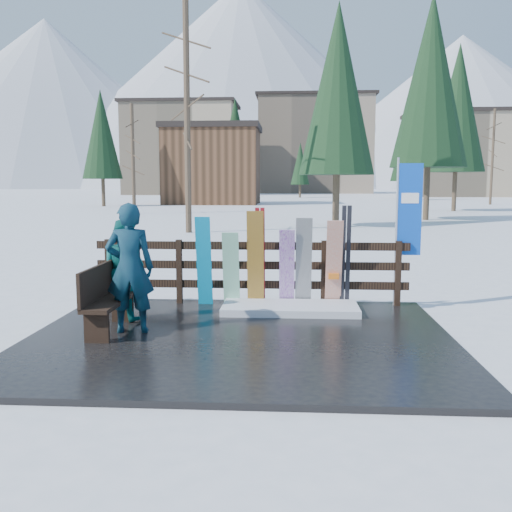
# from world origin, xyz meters

# --- Properties ---
(ground) EXTENTS (700.00, 700.00, 0.00)m
(ground) POSITION_xyz_m (0.00, 0.00, 0.00)
(ground) COLOR white
(ground) RESTS_ON ground
(deck) EXTENTS (6.00, 5.00, 0.08)m
(deck) POSITION_xyz_m (0.00, 0.00, 0.04)
(deck) COLOR black
(deck) RESTS_ON ground
(fence) EXTENTS (5.60, 0.10, 1.15)m
(fence) POSITION_xyz_m (0.00, 2.20, 0.74)
(fence) COLOR black
(fence) RESTS_ON deck
(snow_patch) EXTENTS (2.28, 1.00, 0.12)m
(snow_patch) POSITION_xyz_m (0.71, 1.60, 0.14)
(snow_patch) COLOR white
(snow_patch) RESTS_ON deck
(bench) EXTENTS (0.41, 1.50, 0.97)m
(bench) POSITION_xyz_m (-1.98, 0.12, 0.60)
(bench) COLOR black
(bench) RESTS_ON deck
(snowboard_0) EXTENTS (0.26, 0.32, 1.59)m
(snowboard_0) POSITION_xyz_m (-0.81, 1.98, 0.87)
(snowboard_0) COLOR #0593C7
(snowboard_0) RESTS_ON deck
(snowboard_1) EXTENTS (0.29, 0.29, 1.32)m
(snowboard_1) POSITION_xyz_m (-0.34, 1.98, 0.74)
(snowboard_1) COLOR white
(snowboard_1) RESTS_ON deck
(snowboard_2) EXTENTS (0.29, 0.25, 1.69)m
(snowboard_2) POSITION_xyz_m (0.09, 1.98, 0.92)
(snowboard_2) COLOR #FFA729
(snowboard_2) RESTS_ON deck
(snowboard_3) EXTENTS (0.26, 0.41, 1.37)m
(snowboard_3) POSITION_xyz_m (0.64, 1.98, 0.77)
(snowboard_3) COLOR silver
(snowboard_3) RESTS_ON deck
(snowboard_4) EXTENTS (0.28, 0.42, 1.58)m
(snowboard_4) POSITION_xyz_m (0.93, 1.98, 0.87)
(snowboard_4) COLOR black
(snowboard_4) RESTS_ON deck
(snowboard_5) EXTENTS (0.28, 0.40, 1.53)m
(snowboard_5) POSITION_xyz_m (1.46, 1.98, 0.85)
(snowboard_5) COLOR silver
(snowboard_5) RESTS_ON deck
(ski_pair_a) EXTENTS (0.17, 0.26, 1.74)m
(ski_pair_a) POSITION_xyz_m (0.17, 2.05, 0.95)
(ski_pair_a) COLOR maroon
(ski_pair_a) RESTS_ON deck
(ski_pair_b) EXTENTS (0.17, 0.20, 1.78)m
(ski_pair_b) POSITION_xyz_m (1.66, 2.05, 0.97)
(ski_pair_b) COLOR black
(ski_pair_b) RESTS_ON deck
(rental_flag) EXTENTS (0.45, 0.04, 2.60)m
(rental_flag) POSITION_xyz_m (2.72, 2.25, 1.69)
(rental_flag) COLOR silver
(rental_flag) RESTS_ON deck
(person_front) EXTENTS (0.75, 0.55, 1.88)m
(person_front) POSITION_xyz_m (-1.61, 0.13, 1.02)
(person_front) COLOR #10434D
(person_front) RESTS_ON deck
(person_back) EXTENTS (0.97, 0.90, 1.60)m
(person_back) POSITION_xyz_m (-1.92, 0.94, 0.88)
(person_back) COLOR #0B5957
(person_back) RESTS_ON deck
(resort_buildings) EXTENTS (73.00, 87.60, 22.60)m
(resort_buildings) POSITION_xyz_m (1.03, 115.41, 9.81)
(resort_buildings) COLOR tan
(resort_buildings) RESTS_ON ground
(trees) EXTENTS (42.09, 68.65, 12.87)m
(trees) POSITION_xyz_m (3.82, 45.48, 5.78)
(trees) COLOR #382B1E
(trees) RESTS_ON ground
(mountains) EXTENTS (520.00, 260.00, 120.00)m
(mountains) POSITION_xyz_m (-10.50, 328.41, 50.20)
(mountains) COLOR white
(mountains) RESTS_ON ground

